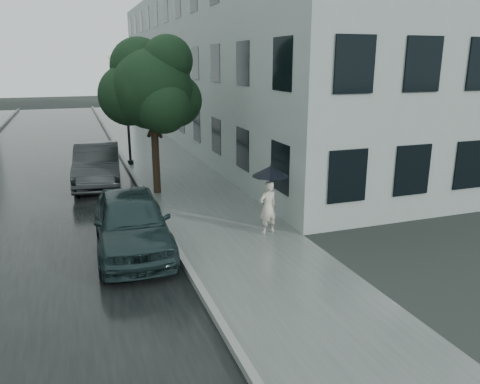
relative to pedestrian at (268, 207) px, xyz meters
name	(u,v)px	position (x,y,z in m)	size (l,w,h in m)	color
ground	(257,267)	(-1.13, -2.00, -0.76)	(120.00, 120.00, 0.00)	black
sidewalk	(167,164)	(-0.88, 10.00, -0.76)	(3.50, 60.00, 0.01)	slate
kerb_near	(127,166)	(-2.71, 10.00, -0.69)	(0.15, 60.00, 0.15)	slate
asphalt_road	(45,173)	(-6.21, 10.00, -0.76)	(6.85, 60.00, 0.00)	black
building_near	(223,64)	(4.34, 17.50, 3.74)	(7.02, 36.00, 9.00)	#919F9A
pedestrian	(268,207)	(0.00, 0.00, 0.00)	(0.55, 0.36, 1.51)	beige
umbrella	(270,171)	(0.03, -0.04, 1.04)	(1.19, 1.19, 1.05)	black
street_tree	(152,88)	(-2.16, 5.39, 3.02)	(3.67, 3.33, 5.57)	#332619
lamp_post	(123,102)	(-2.62, 10.63, 2.13)	(0.83, 0.43, 5.04)	black
car_near	(132,222)	(-3.72, 0.04, 0.01)	(1.82, 4.51, 1.54)	#1A2A2C
car_far	(97,164)	(-4.12, 7.29, 0.03)	(1.66, 4.76, 1.57)	#25282A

